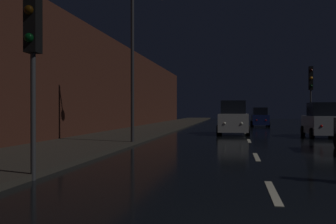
{
  "coord_description": "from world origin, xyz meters",
  "views": [
    {
      "loc": [
        -0.75,
        -4.49,
        1.64
      ],
      "look_at": [
        -4.38,
        15.34,
        1.53
      ],
      "focal_mm": 39.0,
      "sensor_mm": 36.0,
      "label": 1
    }
  ],
  "objects_px": {
    "traffic_light_far_right": "(311,84)",
    "streetlamp_overhead": "(142,43)",
    "traffic_light_near_left": "(32,28)",
    "car_distant_taillights": "(260,118)",
    "car_parked_right_far": "(322,121)",
    "car_approaching_headlights": "(233,119)"
  },
  "relations": [
    {
      "from": "traffic_light_far_right",
      "to": "car_parked_right_far",
      "type": "distance_m",
      "value": 8.01
    },
    {
      "from": "car_parked_right_far",
      "to": "streetlamp_overhead",
      "type": "bearing_deg",
      "value": 126.05
    },
    {
      "from": "traffic_light_near_left",
      "to": "streetlamp_overhead",
      "type": "distance_m",
      "value": 8.83
    },
    {
      "from": "traffic_light_far_right",
      "to": "streetlamp_overhead",
      "type": "height_order",
      "value": "streetlamp_overhead"
    },
    {
      "from": "traffic_light_far_right",
      "to": "streetlamp_overhead",
      "type": "bearing_deg",
      "value": -34.78
    },
    {
      "from": "traffic_light_far_right",
      "to": "car_distant_taillights",
      "type": "relative_size",
      "value": 1.37
    },
    {
      "from": "traffic_light_far_right",
      "to": "car_distant_taillights",
      "type": "distance_m",
      "value": 7.95
    },
    {
      "from": "traffic_light_near_left",
      "to": "traffic_light_far_right",
      "type": "bearing_deg",
      "value": 153.05
    },
    {
      "from": "traffic_light_far_right",
      "to": "car_parked_right_far",
      "type": "height_order",
      "value": "traffic_light_far_right"
    },
    {
      "from": "car_parked_right_far",
      "to": "car_distant_taillights",
      "type": "distance_m",
      "value": 14.23
    },
    {
      "from": "traffic_light_far_right",
      "to": "traffic_light_near_left",
      "type": "bearing_deg",
      "value": -23.91
    },
    {
      "from": "traffic_light_near_left",
      "to": "traffic_light_far_right",
      "type": "relative_size",
      "value": 0.94
    },
    {
      "from": "traffic_light_near_left",
      "to": "streetlamp_overhead",
      "type": "bearing_deg",
      "value": 175.42
    },
    {
      "from": "car_approaching_headlights",
      "to": "car_distant_taillights",
      "type": "xyz_separation_m",
      "value": [
        2.57,
        12.31,
        -0.17
      ]
    },
    {
      "from": "streetlamp_overhead",
      "to": "car_distant_taillights",
      "type": "distance_m",
      "value": 22.26
    },
    {
      "from": "car_approaching_headlights",
      "to": "streetlamp_overhead",
      "type": "bearing_deg",
      "value": -25.98
    },
    {
      "from": "streetlamp_overhead",
      "to": "car_distant_taillights",
      "type": "bearing_deg",
      "value": 72.11
    },
    {
      "from": "streetlamp_overhead",
      "to": "car_distant_taillights",
      "type": "xyz_separation_m",
      "value": [
        6.73,
        20.86,
        -3.89
      ]
    },
    {
      "from": "traffic_light_far_right",
      "to": "car_distant_taillights",
      "type": "height_order",
      "value": "traffic_light_far_right"
    },
    {
      "from": "traffic_light_near_left",
      "to": "traffic_light_far_right",
      "type": "xyz_separation_m",
      "value": [
        10.64,
        23.1,
        0.23
      ]
    },
    {
      "from": "traffic_light_near_left",
      "to": "traffic_light_far_right",
      "type": "height_order",
      "value": "traffic_light_far_right"
    },
    {
      "from": "car_parked_right_far",
      "to": "car_approaching_headlights",
      "type": "bearing_deg",
      "value": 72.79
    }
  ]
}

